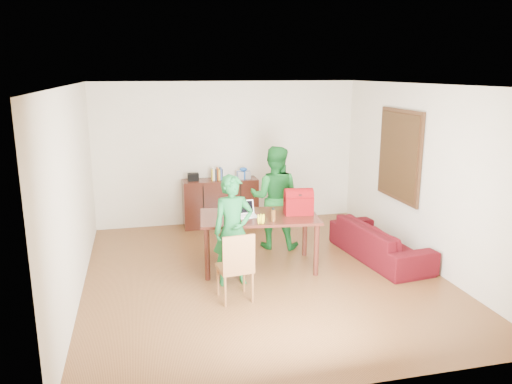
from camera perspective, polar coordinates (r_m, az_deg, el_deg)
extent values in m
cube|color=#492712|center=(7.36, 0.78, -9.80)|extent=(5.00, 5.50, 0.10)
cube|color=white|center=(6.75, 0.86, 12.56)|extent=(5.00, 5.50, 0.10)
cube|color=beige|center=(9.61, -3.29, 4.48)|extent=(5.00, 0.10, 2.70)
cube|color=beige|center=(4.37, 9.91, -7.04)|extent=(5.00, 0.10, 2.70)
cube|color=beige|center=(6.78, -20.58, -0.27)|extent=(0.10, 5.50, 2.70)
cube|color=beige|center=(7.93, 19.00, 1.78)|extent=(0.10, 5.50, 2.70)
cube|color=#3F2614|center=(8.44, 16.07, 4.06)|extent=(0.04, 1.28, 1.48)
cube|color=#522D18|center=(8.42, 15.89, 4.06)|extent=(0.01, 1.18, 1.36)
cube|color=black|center=(9.49, -4.09, -1.22)|extent=(1.40, 0.45, 0.90)
cube|color=black|center=(9.30, -7.19, 1.71)|extent=(0.20, 0.14, 0.14)
cube|color=#A5A6AF|center=(9.45, -1.45, 1.99)|extent=(0.24, 0.22, 0.14)
ellipsoid|color=#194DA8|center=(9.42, -1.46, 2.63)|extent=(0.14, 0.14, 0.07)
cube|color=black|center=(7.37, 0.36, -2.85)|extent=(1.83, 1.17, 0.04)
cylinder|color=black|center=(7.07, -5.60, -7.09)|extent=(0.08, 0.08, 0.77)
cylinder|color=black|center=(7.25, 6.91, -6.59)|extent=(0.08, 0.08, 0.77)
cylinder|color=black|center=(7.83, -5.69, -5.01)|extent=(0.08, 0.08, 0.77)
cylinder|color=black|center=(7.99, 5.60, -4.61)|extent=(0.08, 0.08, 0.77)
cube|color=brown|center=(6.46, -2.45, -8.67)|extent=(0.46, 0.44, 0.05)
cube|color=brown|center=(6.20, -1.97, -7.08)|extent=(0.42, 0.08, 0.48)
imported|color=#145C28|center=(6.81, -2.64, -4.41)|extent=(0.58, 0.41, 1.54)
imported|color=#145D1F|center=(8.22, 2.13, -0.63)|extent=(1.01, 0.91, 1.70)
cube|color=white|center=(7.30, -1.13, -2.77)|extent=(0.31, 0.23, 0.02)
cube|color=black|center=(7.27, -1.13, -1.94)|extent=(0.31, 0.09, 0.19)
cylinder|color=#553113|center=(7.06, 2.00, -2.60)|extent=(0.07, 0.07, 0.19)
cube|color=maroon|center=(7.43, 4.88, -1.37)|extent=(0.44, 0.29, 0.31)
imported|color=#35060B|center=(8.10, 13.96, -5.49)|extent=(0.97, 1.99, 0.56)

